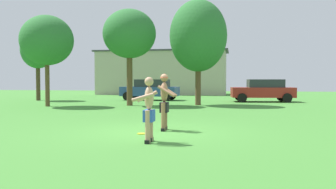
{
  "coord_description": "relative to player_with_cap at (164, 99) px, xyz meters",
  "views": [
    {
      "loc": [
        2.38,
        -10.77,
        1.55
      ],
      "look_at": [
        0.31,
        0.92,
        1.08
      ],
      "focal_mm": 39.53,
      "sensor_mm": 36.0,
      "label": 1
    }
  ],
  "objects": [
    {
      "name": "tree_near_building",
      "position": [
        -4.09,
        10.41,
        3.32
      ],
      "size": [
        3.19,
        3.19,
        5.79
      ],
      "color": "brown",
      "rests_on": "ground_plane"
    },
    {
      "name": "car_red_mid_lot",
      "position": [
        4.14,
        15.62,
        -0.14
      ],
      "size": [
        4.45,
        2.36,
        1.58
      ],
      "color": "maroon",
      "rests_on": "ground_plane"
    },
    {
      "name": "player_with_cap",
      "position": [
        0.0,
        0.0,
        0.0
      ],
      "size": [
        0.57,
        0.68,
        1.75
      ],
      "color": "black",
      "rests_on": "ground_plane"
    },
    {
      "name": "tree_right_field",
      "position": [
        -0.05,
        11.49,
        3.26
      ],
      "size": [
        3.5,
        3.5,
        6.43
      ],
      "color": "brown",
      "rests_on": "ground_plane"
    },
    {
      "name": "tree_behind_players",
      "position": [
        -8.61,
        8.87,
        2.87
      ],
      "size": [
        3.07,
        3.07,
        5.3
      ],
      "color": "brown",
      "rests_on": "ground_plane"
    },
    {
      "name": "player_in_blue",
      "position": [
        0.02,
        -2.21,
        -0.11
      ],
      "size": [
        0.56,
        0.59,
        1.62
      ],
      "color": "black",
      "rests_on": "ground_plane"
    },
    {
      "name": "ground_plane",
      "position": [
        -0.3,
        -0.35,
        -0.96
      ],
      "size": [
        80.0,
        80.0,
        0.0
      ],
      "primitive_type": "plane",
      "color": "#428433"
    },
    {
      "name": "tree_left_field",
      "position": [
        -12.34,
        14.45,
        2.84
      ],
      "size": [
        2.52,
        2.52,
        5.27
      ],
      "color": "#4C3823",
      "rests_on": "ground_plane"
    },
    {
      "name": "frisbee",
      "position": [
        -0.5,
        -0.89,
        -0.95
      ],
      "size": [
        0.27,
        0.27,
        0.03
      ],
      "primitive_type": "cylinder",
      "color": "yellow",
      "rests_on": "ground_plane"
    },
    {
      "name": "outbuilding_behind_lot",
      "position": [
        -5.41,
        27.94,
        1.35
      ],
      "size": [
        13.91,
        5.57,
        4.62
      ],
      "color": "#B2A893",
      "rests_on": "ground_plane"
    },
    {
      "name": "car_blue_near_post",
      "position": [
        -4.14,
        16.35,
        -0.14
      ],
      "size": [
        4.42,
        2.28,
        1.58
      ],
      "color": "#2D478C",
      "rests_on": "ground_plane"
    }
  ]
}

